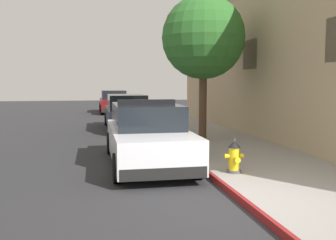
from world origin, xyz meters
name	(u,v)px	position (x,y,z in m)	size (l,w,h in m)	color
ground_plane	(48,138)	(-4.38, 10.00, -0.10)	(28.71, 60.00, 0.20)	#2B2B2D
sidewalk_pavement	(192,130)	(1.62, 10.00, 0.07)	(3.24, 60.00, 0.14)	gray
curb_painted_edge	(154,131)	(-0.04, 10.00, 0.07)	(0.08, 60.00, 0.14)	maroon
storefront_building	(312,58)	(5.80, 7.70, 3.07)	(5.36, 19.71, 6.12)	tan
police_cruiser	(147,136)	(-1.21, 3.75, 0.74)	(1.94, 4.84, 1.68)	white
parked_car_silver_ahead	(127,113)	(-1.05, 11.52, 0.74)	(1.94, 4.84, 1.56)	black
parked_car_dark_far	(114,102)	(-1.15, 21.24, 0.74)	(1.94, 4.84, 1.56)	maroon
fire_hydrant	(234,157)	(0.47, 1.90, 0.49)	(0.44, 0.40, 0.76)	#4C4C51
street_tree	(203,38)	(1.29, 7.23, 3.68)	(2.94, 2.94, 5.03)	brown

